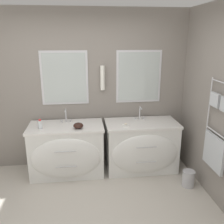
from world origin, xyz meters
name	(u,v)px	position (x,y,z in m)	size (l,w,h in m)	color
wall_back	(82,90)	(0.01, 1.76, 1.31)	(5.11, 0.15, 2.60)	gray
wall_right	(213,103)	(1.78, 0.77, 1.29)	(0.13, 3.60, 2.60)	gray
vanity_left	(67,150)	(-0.26, 1.36, 0.42)	(1.17, 0.68, 0.82)	white
vanity_right	(141,146)	(0.96, 1.36, 0.42)	(1.17, 0.68, 0.82)	white
faucet_left	(66,116)	(-0.26, 1.54, 0.93)	(0.17, 0.14, 0.22)	silver
faucet_right	(140,113)	(0.96, 1.54, 0.93)	(0.17, 0.14, 0.22)	silver
toiletry_bottle	(40,124)	(-0.63, 1.30, 0.89)	(0.06, 0.06, 0.15)	silver
amenity_bowl	(78,126)	(-0.06, 1.24, 0.87)	(0.15, 0.15, 0.09)	black
soap_dish	(126,125)	(0.67, 1.26, 0.84)	(0.09, 0.06, 0.04)	white
waste_bin	(188,178)	(1.55, 0.78, 0.13)	(0.18, 0.18, 0.25)	#B7B7BC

